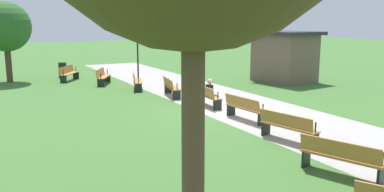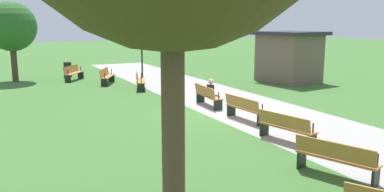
{
  "view_description": "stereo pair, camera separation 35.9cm",
  "coord_description": "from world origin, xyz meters",
  "views": [
    {
      "loc": [
        12.86,
        -8.39,
        3.56
      ],
      "look_at": [
        -0.0,
        -1.54,
        0.8
      ],
      "focal_mm": 37.14,
      "sensor_mm": 36.0,
      "label": 1
    },
    {
      "loc": [
        13.02,
        -8.07,
        3.56
      ],
      "look_at": [
        -0.0,
        -1.54,
        0.8
      ],
      "focal_mm": 37.14,
      "sensor_mm": 36.0,
      "label": 2
    }
  ],
  "objects": [
    {
      "name": "trash_bin",
      "position": [
        -13.41,
        -3.81,
        0.47
      ],
      "size": [
        0.5,
        0.5,
        0.95
      ],
      "primitive_type": "cylinder",
      "color": "black",
      "rests_on": "ground"
    },
    {
      "name": "ground_plane",
      "position": [
        0.0,
        0.0,
        0.0
      ],
      "size": [
        120.0,
        120.0,
        0.0
      ],
      "primitive_type": "plane",
      "color": "#3D6B2D"
    },
    {
      "name": "bench_6",
      "position": [
        4.11,
        -0.5,
        0.48
      ],
      "size": [
        1.93,
        0.85,
        0.89
      ],
      "rotation": [
        0.0,
        0.0,
        0.21
      ],
      "color": "#B27538",
      "rests_on": "ground"
    },
    {
      "name": "bench_5",
      "position": [
        1.38,
        -0.12,
        0.48
      ],
      "size": [
        1.91,
        0.6,
        0.89
      ],
      "rotation": [
        0.0,
        0.0,
        0.07
      ],
      "color": "#B27538",
      "rests_on": "ground"
    },
    {
      "name": "person_seated",
      "position": [
        -1.18,
        0.01,
        0.64
      ],
      "size": [
        0.35,
        0.53,
        1.2
      ],
      "rotation": [
        0.0,
        0.0,
        -0.07
      ],
      "color": "black",
      "rests_on": "ground"
    },
    {
      "name": "bench_2",
      "position": [
        -6.76,
        -1.24,
        0.48
      ],
      "size": [
        1.93,
        1.08,
        0.89
      ],
      "rotation": [
        0.0,
        0.0,
        -0.35
      ],
      "color": "#B27538",
      "rests_on": "ground"
    },
    {
      "name": "bench_3",
      "position": [
        -4.11,
        -0.5,
        0.48
      ],
      "size": [
        1.93,
        0.85,
        0.89
      ],
      "rotation": [
        0.0,
        0.0,
        -0.21
      ],
      "color": "#B27538",
      "rests_on": "ground"
    },
    {
      "name": "tree_0",
      "position": [
        -12.74,
        -6.97,
        3.22
      ],
      "size": [
        2.89,
        2.89,
        4.69
      ],
      "color": "#4C3828",
      "rests_on": "ground"
    },
    {
      "name": "bench_7",
      "position": [
        6.76,
        -1.24,
        0.48
      ],
      "size": [
        1.93,
        1.08,
        0.89
      ],
      "rotation": [
        0.0,
        0.0,
        0.35
      ],
      "color": "#B27538",
      "rests_on": "ground"
    },
    {
      "name": "kiosk",
      "position": [
        -5.34,
        7.54,
        1.52
      ],
      "size": [
        3.92,
        3.51,
        2.96
      ],
      "rotation": [
        0.0,
        0.0,
        0.12
      ],
      "color": "brown",
      "rests_on": "ground"
    },
    {
      "name": "bench_1",
      "position": [
        -9.28,
        -2.35,
        0.48
      ],
      "size": [
        1.88,
        1.29,
        0.89
      ],
      "rotation": [
        0.0,
        0.0,
        -0.49
      ],
      "color": "#B27538",
      "rests_on": "ground"
    },
    {
      "name": "bench_0",
      "position": [
        -11.63,
        -3.79,
        0.48
      ],
      "size": [
        1.8,
        1.48,
        0.89
      ],
      "rotation": [
        0.0,
        0.0,
        -0.62
      ],
      "color": "#B27538",
      "rests_on": "ground"
    },
    {
      "name": "path_paving",
      "position": [
        0.0,
        1.22,
        0.0
      ],
      "size": [
        39.5,
        4.32,
        0.01
      ],
      "primitive_type": "cube",
      "color": "#A39E99",
      "rests_on": "ground"
    },
    {
      "name": "lamp_post",
      "position": [
        -10.42,
        0.21,
        2.67
      ],
      "size": [
        0.32,
        0.32,
        3.81
      ],
      "color": "black",
      "rests_on": "ground"
    },
    {
      "name": "bench_4",
      "position": [
        -1.38,
        -0.12,
        0.48
      ],
      "size": [
        1.91,
        0.6,
        0.89
      ],
      "rotation": [
        0.0,
        0.0,
        -0.07
      ],
      "color": "#B27538",
      "rests_on": "ground"
    }
  ]
}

